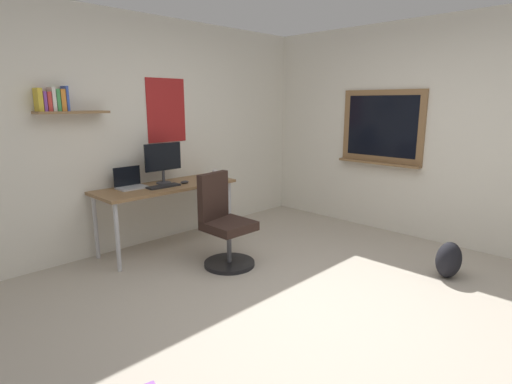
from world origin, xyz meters
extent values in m
plane|color=#ADA393|center=(0.00, 0.00, 0.00)|extent=(5.20, 5.20, 0.00)
cube|color=silver|center=(0.00, 2.45, 1.30)|extent=(5.00, 0.10, 2.60)
cube|color=olive|center=(-0.84, 2.30, 1.55)|extent=(0.68, 0.20, 0.02)
cube|color=#A51E1E|center=(0.29, 2.39, 1.55)|extent=(0.52, 0.01, 0.74)
cube|color=gold|center=(-1.13, 2.33, 1.67)|extent=(0.04, 0.14, 0.21)
cube|color=#7A3D99|center=(-1.09, 2.33, 1.65)|extent=(0.03, 0.14, 0.18)
cube|color=#C63833|center=(-1.05, 2.33, 1.65)|extent=(0.04, 0.14, 0.18)
cube|color=silver|center=(-1.01, 2.33, 1.67)|extent=(0.03, 0.14, 0.22)
cube|color=#3D934C|center=(-0.97, 2.33, 1.67)|extent=(0.03, 0.14, 0.21)
cube|color=orange|center=(-0.92, 2.33, 1.67)|extent=(0.04, 0.14, 0.21)
cube|color=#3851B2|center=(-0.89, 2.33, 1.68)|extent=(0.02, 0.14, 0.24)
cube|color=silver|center=(2.45, 0.00, 1.30)|extent=(0.10, 5.00, 2.60)
cube|color=olive|center=(2.38, 0.72, 1.35)|extent=(0.04, 1.10, 0.90)
cube|color=black|center=(2.37, 0.72, 1.35)|extent=(0.01, 0.94, 0.76)
cube|color=olive|center=(2.34, 0.72, 0.89)|extent=(0.12, 1.10, 0.03)
cube|color=olive|center=(0.03, 2.07, 0.72)|extent=(1.59, 0.60, 0.03)
cylinder|color=#B7B7BC|center=(-0.71, 1.83, 0.35)|extent=(0.04, 0.04, 0.70)
cylinder|color=#B7B7BC|center=(0.76, 1.83, 0.35)|extent=(0.04, 0.04, 0.70)
cylinder|color=#B7B7BC|center=(-0.71, 2.31, 0.35)|extent=(0.04, 0.04, 0.70)
cylinder|color=#B7B7BC|center=(0.76, 2.31, 0.35)|extent=(0.04, 0.04, 0.70)
cylinder|color=black|center=(0.16, 1.15, 0.02)|extent=(0.52, 0.52, 0.04)
cylinder|color=#4C4C51|center=(0.16, 1.15, 0.21)|extent=(0.05, 0.05, 0.34)
cube|color=black|center=(0.16, 1.15, 0.42)|extent=(0.44, 0.44, 0.09)
cube|color=black|center=(0.12, 1.35, 0.71)|extent=(0.41, 0.13, 0.48)
cube|color=#ADAFB5|center=(-0.33, 2.17, 0.74)|extent=(0.31, 0.21, 0.02)
cube|color=black|center=(-0.33, 2.27, 0.86)|extent=(0.31, 0.01, 0.21)
cylinder|color=#38383D|center=(0.07, 2.17, 0.74)|extent=(0.17, 0.17, 0.01)
cylinder|color=#38383D|center=(0.07, 2.17, 0.82)|extent=(0.03, 0.03, 0.14)
cube|color=black|center=(0.07, 2.16, 1.04)|extent=(0.46, 0.02, 0.31)
cube|color=black|center=(-0.05, 1.99, 0.74)|extent=(0.37, 0.13, 0.02)
ellipsoid|color=#262628|center=(0.23, 1.99, 0.75)|extent=(0.10, 0.06, 0.03)
cylinder|color=silver|center=(0.72, 2.04, 0.78)|extent=(0.08, 0.08, 0.09)
ellipsoid|color=black|center=(1.45, -0.55, 0.17)|extent=(0.32, 0.22, 0.35)
camera|label=1|loc=(-2.44, -1.80, 1.64)|focal=28.43mm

